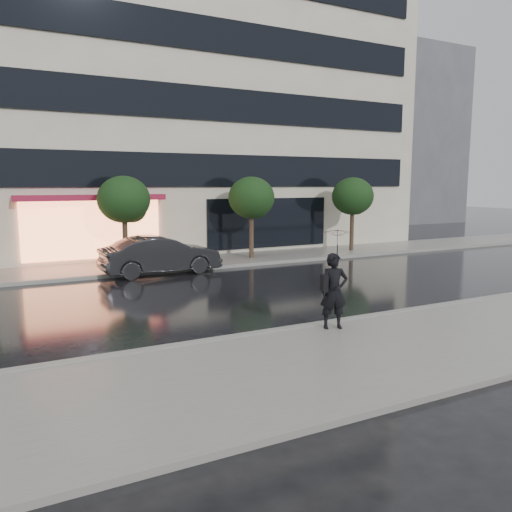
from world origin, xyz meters
TOP-DOWN VIEW (x-y plane):
  - ground at (0.00, 0.00)m, footprint 120.00×120.00m
  - sidewalk_near at (0.00, -3.25)m, footprint 60.00×4.50m
  - sidewalk_far at (0.00, 10.25)m, footprint 60.00×3.50m
  - curb_near at (0.00, -1.00)m, footprint 60.00×0.25m
  - curb_far at (0.00, 8.50)m, footprint 60.00×0.25m
  - office_building at (-0.00, 17.97)m, footprint 30.00×12.76m
  - bg_building_right at (26.00, 28.00)m, footprint 12.00×12.00m
  - tree_mid_west at (-2.94, 10.03)m, footprint 2.20×2.20m
  - tree_mid_east at (3.06, 10.03)m, footprint 2.20×2.20m
  - tree_far_east at (9.06, 10.03)m, footprint 2.20×2.20m
  - parked_car at (-1.98, 8.30)m, footprint 4.84×1.88m
  - pedestrian_with_umbrella at (-0.49, -1.51)m, footprint 1.10×1.11m

SIDE VIEW (x-z plane):
  - ground at x=0.00m, z-range 0.00..0.00m
  - sidewalk_near at x=0.00m, z-range 0.00..0.12m
  - sidewalk_far at x=0.00m, z-range 0.00..0.12m
  - curb_near at x=0.00m, z-range 0.00..0.14m
  - curb_far at x=0.00m, z-range 0.00..0.14m
  - parked_car at x=-1.98m, z-range 0.00..1.57m
  - pedestrian_with_umbrella at x=-0.49m, z-range 0.40..2.87m
  - tree_mid_west at x=-2.94m, z-range 0.93..4.92m
  - tree_mid_east at x=3.06m, z-range 0.93..4.92m
  - tree_far_east at x=9.06m, z-range 0.93..4.92m
  - bg_building_right at x=26.00m, z-range 0.00..16.00m
  - office_building at x=0.00m, z-range 0.00..18.00m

